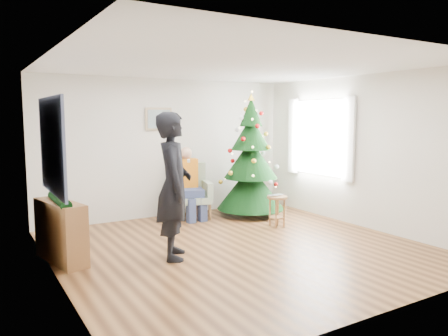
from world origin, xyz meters
TOP-DOWN VIEW (x-y plane):
  - floor at (0.00, 0.00)m, footprint 5.00×5.00m
  - ceiling at (0.00, 0.00)m, footprint 5.00×5.00m
  - wall_back at (0.00, 2.50)m, footprint 5.00×0.00m
  - wall_front at (0.00, -2.50)m, footprint 5.00×0.00m
  - wall_left at (-2.50, 0.00)m, footprint 0.00×5.00m
  - wall_right at (2.50, 0.00)m, footprint 0.00×5.00m
  - window_panel at (2.47, 1.00)m, footprint 0.04×1.30m
  - curtains at (2.44, 1.00)m, footprint 0.05×1.75m
  - christmas_tree at (1.36, 1.70)m, footprint 1.29×1.29m
  - stool at (1.24, 0.71)m, footprint 0.35×0.35m
  - laptop at (1.24, 0.71)m, footprint 0.31×0.22m
  - armchair at (0.21, 2.06)m, footprint 0.92×0.89m
  - seated_person at (0.19, 2.01)m, footprint 0.52×0.69m
  - standing_man at (-0.99, 0.09)m, footprint 0.72×0.84m
  - game_controller at (-0.78, 0.06)m, footprint 0.09×0.13m
  - console at (-2.33, 0.70)m, footprint 0.51×1.04m
  - garland at (-2.33, 0.70)m, footprint 0.14×0.90m
  - tapestry at (-2.46, 0.30)m, footprint 0.03×1.50m
  - framed_picture at (-0.20, 2.46)m, footprint 0.52×0.05m

SIDE VIEW (x-z plane):
  - floor at x=0.00m, z-range 0.00..0.00m
  - stool at x=1.24m, z-range 0.01..0.54m
  - armchair at x=0.21m, z-range -0.13..0.89m
  - console at x=-2.33m, z-range 0.00..0.80m
  - laptop at x=1.24m, z-range 0.53..0.55m
  - seated_person at x=0.19m, z-range 0.02..1.35m
  - garland at x=-2.33m, z-range 0.75..0.89m
  - standing_man at x=-0.99m, z-range 0.00..1.96m
  - christmas_tree at x=1.36m, z-range -0.12..2.22m
  - wall_back at x=0.00m, z-range -1.20..3.80m
  - wall_front at x=0.00m, z-range -1.20..3.80m
  - wall_left at x=-2.50m, z-range -1.20..3.80m
  - wall_right at x=2.50m, z-range -1.20..3.80m
  - game_controller at x=-0.78m, z-range 1.29..1.32m
  - window_panel at x=2.47m, z-range 0.80..2.20m
  - curtains at x=2.44m, z-range 0.75..2.25m
  - tapestry at x=-2.46m, z-range 0.98..2.12m
  - framed_picture at x=-0.20m, z-range 1.64..2.06m
  - ceiling at x=0.00m, z-range 2.60..2.60m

